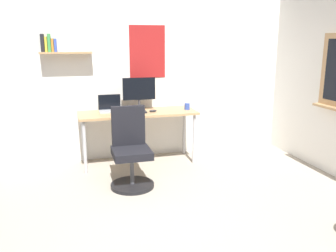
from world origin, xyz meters
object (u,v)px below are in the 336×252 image
at_px(desk, 138,117).
at_px(laptop, 110,107).
at_px(monitor_primary, 139,91).
at_px(coffee_mug, 187,106).
at_px(keyboard, 133,112).
at_px(computer_mouse, 153,111).
at_px(office_chair, 131,153).

height_order(desk, laptop, laptop).
bearing_deg(monitor_primary, coffee_mug, -9.81).
bearing_deg(keyboard, laptop, 143.01).
bearing_deg(laptop, computer_mouse, -20.80).
relative_size(monitor_primary, computer_mouse, 4.46).
relative_size(desk, monitor_primary, 3.51).
height_order(laptop, keyboard, laptop).
bearing_deg(desk, coffee_mug, -1.84).
xyz_separation_m(keyboard, coffee_mug, (0.80, 0.05, 0.04)).
distance_m(laptop, computer_mouse, 0.61).
relative_size(desk, computer_mouse, 15.65).
xyz_separation_m(desk, office_chair, (-0.24, -0.78, -0.26)).
bearing_deg(desk, keyboard, -138.14).
xyz_separation_m(desk, laptop, (-0.37, 0.14, 0.13)).
bearing_deg(office_chair, keyboard, 77.07).
height_order(office_chair, laptop, laptop).
height_order(desk, keyboard, keyboard).
distance_m(computer_mouse, coffee_mug, 0.52).
xyz_separation_m(monitor_primary, coffee_mug, (0.67, -0.12, -0.22)).
bearing_deg(coffee_mug, monitor_primary, 170.19).
height_order(office_chair, coffee_mug, office_chair).
bearing_deg(laptop, office_chair, -82.39).
height_order(laptop, computer_mouse, laptop).
bearing_deg(coffee_mug, computer_mouse, -174.46).
bearing_deg(coffee_mug, laptop, 171.34).
bearing_deg(laptop, monitor_primary, -6.76).
bearing_deg(keyboard, coffee_mug, 3.60).
bearing_deg(desk, computer_mouse, -20.16).
distance_m(desk, monitor_primary, 0.36).
distance_m(desk, laptop, 0.41).
xyz_separation_m(desk, computer_mouse, (0.20, -0.07, 0.09)).
height_order(monitor_primary, computer_mouse, monitor_primary).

